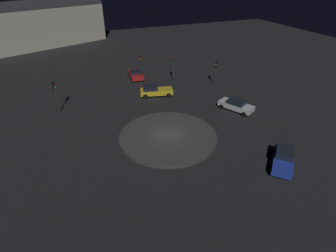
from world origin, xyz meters
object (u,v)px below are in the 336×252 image
at_px(traffic_light_southwest_near, 216,69).
at_px(car_silver, 236,105).
at_px(traffic_light_southwest, 173,63).
at_px(store_building, 28,25).
at_px(traffic_light_southeast, 55,91).
at_px(car_yellow, 155,91).
at_px(car_blue, 283,159).
at_px(traffic_light_south, 141,64).
at_px(car_red, 136,74).

bearing_deg(traffic_light_southwest_near, car_silver, 36.90).
distance_m(traffic_light_southwest, store_building, 40.96).
relative_size(traffic_light_southeast, traffic_light_southwest_near, 1.06).
bearing_deg(car_yellow, car_blue, -58.53).
bearing_deg(car_silver, car_blue, -39.45).
height_order(car_blue, traffic_light_southwest_near, traffic_light_southwest_near).
relative_size(traffic_light_southwest_near, store_building, 0.11).
xyz_separation_m(car_yellow, car_silver, (-8.20, 8.13, -0.06)).
xyz_separation_m(traffic_light_southwest_near, store_building, (27.05, -38.60, 1.77)).
relative_size(car_yellow, traffic_light_south, 1.09).
bearing_deg(traffic_light_southwest_near, car_blue, 36.46).
height_order(car_red, traffic_light_south, traffic_light_south).
distance_m(traffic_light_southwest, traffic_light_southeast, 18.01).
xyz_separation_m(car_blue, traffic_light_southeast, (18.80, -19.22, 2.14)).
bearing_deg(store_building, car_yellow, 92.99).
xyz_separation_m(traffic_light_southwest, traffic_light_southeast, (17.57, 3.96, -0.23)).
relative_size(traffic_light_southwest, traffic_light_south, 0.98).
xyz_separation_m(traffic_light_southeast, store_building, (4.11, -38.68, 1.61)).
relative_size(traffic_light_south, traffic_light_southwest_near, 1.18).
bearing_deg(store_building, traffic_light_southwest, 101.07).
bearing_deg(car_red, car_blue, -161.72).
xyz_separation_m(car_blue, traffic_light_southwest_near, (-4.14, -19.31, 1.98)).
distance_m(car_yellow, traffic_light_south, 5.65).
distance_m(car_yellow, store_building, 42.50).
relative_size(car_silver, store_building, 0.14).
height_order(car_red, store_building, store_building).
xyz_separation_m(car_blue, store_building, (22.91, -57.90, 3.75)).
height_order(traffic_light_southwest_near, store_building, store_building).
bearing_deg(traffic_light_southwest_near, store_building, -96.41).
bearing_deg(traffic_light_southwest_near, car_yellow, -40.80).
distance_m(car_blue, store_building, 62.38).
bearing_deg(car_red, car_yellow, -170.20).
height_order(car_red, car_silver, car_red).
relative_size(traffic_light_southeast, store_building, 0.12).
height_order(traffic_light_south, store_building, store_building).
distance_m(traffic_light_southwest, traffic_light_southwest_near, 6.63).
bearing_deg(car_blue, store_building, -112.59).
bearing_deg(car_red, traffic_light_southwest, -120.54).
bearing_deg(traffic_light_south, car_red, -168.51).
bearing_deg(car_yellow, store_building, 128.68).
relative_size(car_silver, traffic_light_southwest_near, 1.25).
height_order(traffic_light_southwest, traffic_light_southwest_near, traffic_light_southwest).
relative_size(traffic_light_southwest, traffic_light_southeast, 1.09).
distance_m(traffic_light_south, store_building, 37.55).
distance_m(car_yellow, car_silver, 11.54).
bearing_deg(car_blue, car_silver, -146.61).
bearing_deg(car_yellow, car_red, 109.74).
height_order(car_yellow, traffic_light_southwest, traffic_light_southwest).
xyz_separation_m(car_silver, traffic_light_southwest_near, (-1.70, -8.24, 2.01)).
distance_m(car_silver, traffic_light_southwest, 12.88).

